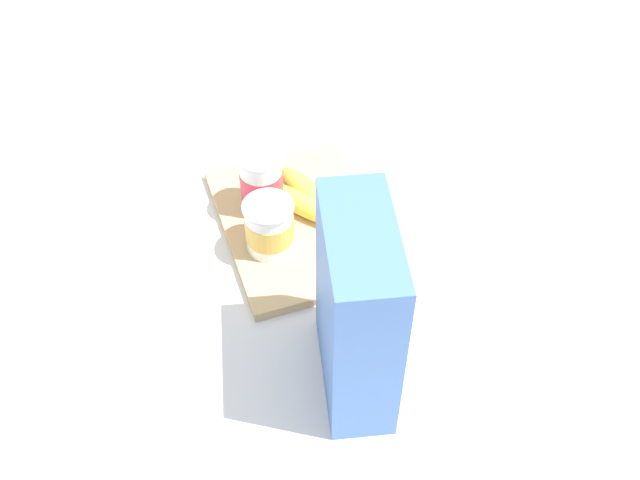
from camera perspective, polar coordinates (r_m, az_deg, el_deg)
The scene contains 6 objects.
ground_plane at distance 1.10m, azimuth -1.58°, elevation 1.04°, with size 2.40×2.40×0.00m, color silver.
cutting_board at distance 1.09m, azimuth -1.58°, elevation 1.32°, with size 0.30×0.22×0.02m, color tan.
cereal_box at distance 0.83m, azimuth 2.90°, elevation -5.53°, with size 0.17×0.08×0.26m, color #4770B7.
yogurt_cup_front at distance 1.02m, azimuth -3.93°, elevation 1.04°, with size 0.07×0.07×0.08m.
yogurt_cup_back at distance 1.08m, azimuth -4.55°, elevation 4.43°, with size 0.06×0.06×0.10m.
banana_bunch at distance 1.09m, azimuth -1.00°, elevation 3.11°, with size 0.16×0.12×0.03m.
Camera 1 is at (-0.74, 0.22, 0.78)m, focal length 41.44 mm.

